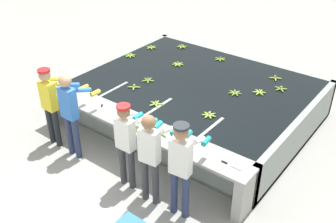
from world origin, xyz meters
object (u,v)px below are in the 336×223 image
Objects in this scene: banana_bunch_floating_1 at (148,80)px; banana_bunch_floating_4 at (209,115)px; banana_bunch_floating_3 at (220,59)px; knife_1 at (101,107)px; banana_bunch_floating_2 at (134,87)px; knife_0 at (228,164)px; worker_1 at (71,108)px; banana_bunch_floating_9 at (178,64)px; worker_3 at (151,151)px; banana_bunch_floating_11 at (235,93)px; banana_bunch_floating_6 at (130,55)px; banana_bunch_ledge_2 at (51,89)px; worker_0 at (51,100)px; banana_bunch_floating_12 at (275,78)px; banana_bunch_floating_10 at (156,104)px; banana_bunch_floating_5 at (151,47)px; banana_bunch_floating_8 at (182,47)px; banana_bunch_ledge_0 at (137,129)px; banana_bunch_floating_7 at (259,92)px; worker_4 at (182,162)px; worker_2 at (127,138)px; banana_bunch_ledge_1 at (161,133)px.

banana_bunch_floating_1 is 1.84m from banana_bunch_floating_4.
banana_bunch_floating_3 is 3.37m from knife_1.
knife_0 is at bearing -19.64° from banana_bunch_floating_2.
worker_1 is 6.05× the size of banana_bunch_floating_9.
worker_3 reaches higher than banana_bunch_floating_11.
banana_bunch_floating_6 is at bearing 147.75° from banana_bunch_floating_1.
banana_bunch_floating_11 is 3.72m from banana_bunch_ledge_2.
banana_bunch_ledge_2 is at bearing -178.58° from knife_0.
banana_bunch_floating_4 is (2.54, 1.54, -0.13)m from worker_0.
banana_bunch_floating_9 is at bearing 75.88° from worker_0.
knife_1 is (-2.08, -3.16, -0.01)m from banana_bunch_floating_12.
banana_bunch_floating_4 and banana_bunch_floating_10 have the same top height.
worker_3 is at bearing -19.76° from knife_1.
banana_bunch_floating_1 is 1.00× the size of banana_bunch_floating_10.
banana_bunch_floating_9 is at bearing -20.11° from banana_bunch_floating_5.
banana_bunch_floating_3 is at bearing 106.04° from worker_3.
worker_0 reaches higher than banana_bunch_floating_11.
banana_bunch_floating_2 and banana_bunch_floating_8 have the same top height.
worker_0 is at bearing -80.24° from banana_bunch_floating_6.
worker_3 is 4.65× the size of knife_0.
banana_bunch_ledge_0 reaches higher than banana_bunch_floating_12.
banana_bunch_floating_10 is (1.52, 1.26, -0.13)m from worker_0.
banana_bunch_floating_12 is at bearing 91.20° from banana_bunch_floating_7.
worker_4 is at bearing 4.35° from worker_3.
worker_2 reaches higher than banana_bunch_floating_5.
banana_bunch_floating_3 is 0.94× the size of knife_1.
banana_bunch_floating_5 is at bearing 147.24° from banana_bunch_floating_4.
banana_bunch_floating_5 is 1.02× the size of banana_bunch_floating_10.
banana_bunch_floating_12 is (0.89, 3.72, -0.10)m from worker_2.
worker_2 is 4.35m from banana_bunch_floating_8.
banana_bunch_floating_6 is at bearing 134.42° from banana_bunch_ledge_0.
worker_1 reaches higher than banana_bunch_floating_3.
knife_0 is (3.93, -2.91, -0.01)m from banana_bunch_floating_5.
banana_bunch_floating_8 is 4.78m from knife_0.
banana_bunch_floating_8 is at bearing 119.92° from worker_3.
banana_bunch_ledge_0 is at bearing -175.55° from knife_0.
banana_bunch_floating_4 is 1.04m from banana_bunch_floating_11.
banana_bunch_ledge_1 is (-0.64, -3.15, 0.00)m from banana_bunch_floating_12.
banana_bunch_floating_1 is at bearing 91.41° from knife_1.
banana_bunch_ledge_2 reaches higher than banana_bunch_floating_12.
worker_3 is at bearing -149.48° from knife_0.
worker_3 is 1.68m from banana_bunch_floating_10.
banana_bunch_ledge_0 is 0.44m from banana_bunch_ledge_1.
banana_bunch_floating_8 is at bearing 102.26° from banana_bunch_floating_2.
banana_bunch_floating_2 is 0.90× the size of banana_bunch_floating_3.
banana_bunch_floating_10 is at bearing 44.50° from knife_1.
banana_bunch_floating_5 is at bearing 143.52° from knife_0.
banana_bunch_floating_3 is 1.19m from banana_bunch_floating_8.
worker_1 is at bearing 179.44° from worker_4.
worker_2 is at bearing -103.45° from banana_bunch_floating_12.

